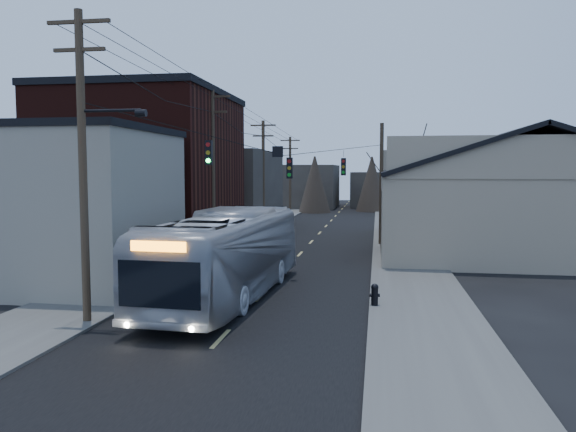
% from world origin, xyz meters
% --- Properties ---
extents(ground, '(160.00, 160.00, 0.00)m').
position_xyz_m(ground, '(0.00, 0.00, 0.00)').
color(ground, black).
rests_on(ground, ground).
extents(road_surface, '(9.00, 110.00, 0.02)m').
position_xyz_m(road_surface, '(0.00, 30.00, 0.01)').
color(road_surface, black).
rests_on(road_surface, ground).
extents(sidewalk_left, '(4.00, 110.00, 0.12)m').
position_xyz_m(sidewalk_left, '(-6.50, 30.00, 0.06)').
color(sidewalk_left, '#474744').
rests_on(sidewalk_left, ground).
extents(sidewalk_right, '(4.00, 110.00, 0.12)m').
position_xyz_m(sidewalk_right, '(6.50, 30.00, 0.06)').
color(sidewalk_right, '#474744').
rests_on(sidewalk_right, ground).
extents(building_clapboard, '(8.00, 8.00, 7.00)m').
position_xyz_m(building_clapboard, '(-9.00, 9.00, 3.50)').
color(building_clapboard, gray).
rests_on(building_clapboard, ground).
extents(building_brick, '(10.00, 12.00, 10.00)m').
position_xyz_m(building_brick, '(-10.00, 20.00, 5.00)').
color(building_brick, black).
rests_on(building_brick, ground).
extents(building_left_far, '(9.00, 14.00, 7.00)m').
position_xyz_m(building_left_far, '(-9.50, 36.00, 3.50)').
color(building_left_far, '#362F2B').
rests_on(building_left_far, ground).
extents(warehouse, '(16.16, 20.60, 7.73)m').
position_xyz_m(warehouse, '(13.00, 25.00, 2.70)').
color(warehouse, '#7F705C').
rests_on(warehouse, ground).
extents(building_far_left, '(10.00, 12.00, 6.00)m').
position_xyz_m(building_far_left, '(-6.00, 65.00, 3.00)').
color(building_far_left, '#362F2B').
rests_on(building_far_left, ground).
extents(building_far_right, '(12.00, 14.00, 5.00)m').
position_xyz_m(building_far_right, '(7.00, 70.00, 2.50)').
color(building_far_right, '#362F2B').
rests_on(building_far_right, ground).
extents(bare_tree, '(0.40, 0.40, 7.20)m').
position_xyz_m(bare_tree, '(6.50, 20.00, 3.60)').
color(bare_tree, black).
rests_on(bare_tree, ground).
extents(utility_lines, '(11.24, 45.28, 10.50)m').
position_xyz_m(utility_lines, '(-3.11, 24.14, 4.95)').
color(utility_lines, '#382B1E').
rests_on(utility_lines, ground).
extents(bus, '(3.75, 13.07, 3.60)m').
position_xyz_m(bus, '(-1.25, 7.46, 1.80)').
color(bus, '#9FA2AB').
rests_on(bus, ground).
extents(parked_car, '(1.59, 4.15, 1.35)m').
position_xyz_m(parked_car, '(-4.30, 30.83, 0.68)').
color(parked_car, '#B6B9BE').
rests_on(parked_car, ground).
extents(fire_hydrant, '(0.40, 0.29, 0.83)m').
position_xyz_m(fire_hydrant, '(4.70, 6.75, 0.57)').
color(fire_hydrant, black).
rests_on(fire_hydrant, sidewalk_right).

